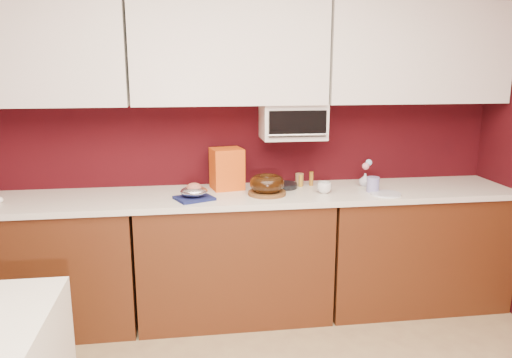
{
  "coord_description": "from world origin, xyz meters",
  "views": [
    {
      "loc": [
        -0.31,
        -1.39,
        1.75
      ],
      "look_at": [
        0.15,
        1.84,
        1.02
      ],
      "focal_mm": 35.0,
      "sensor_mm": 36.0,
      "label": 1
    }
  ],
  "objects": [
    {
      "name": "blue_jar",
      "position": [
        0.97,
        1.85,
        0.95
      ],
      "size": [
        0.11,
        0.11,
        0.1
      ],
      "primitive_type": "cylinder",
      "rotation": [
        0.0,
        0.0,
        0.3
      ],
      "color": "navy",
      "rests_on": "countertop"
    },
    {
      "name": "toaster_oven_door",
      "position": [
        0.45,
        1.94,
        1.38
      ],
      "size": [
        0.4,
        0.02,
        0.18
      ],
      "primitive_type": "cube",
      "color": "black",
      "rests_on": "toaster_oven"
    },
    {
      "name": "bundt_cake",
      "position": [
        0.23,
        1.87,
        0.98
      ],
      "size": [
        0.26,
        0.26,
        0.1
      ],
      "primitive_type": "torus",
      "rotation": [
        0.0,
        0.0,
        -0.08
      ],
      "color": "black",
      "rests_on": "cake_base"
    },
    {
      "name": "countertop",
      "position": [
        0.0,
        1.94,
        0.88
      ],
      "size": [
        4.0,
        0.62,
        0.04
      ],
      "primitive_type": "cube",
      "color": "silver",
      "rests_on": "base_cabinet_center"
    },
    {
      "name": "dark_pan",
      "position": [
        0.38,
        2.05,
        0.92
      ],
      "size": [
        0.2,
        0.2,
        0.04
      ],
      "primitive_type": "cylinder",
      "rotation": [
        0.0,
        0.0,
        -0.02
      ],
      "color": "black",
      "rests_on": "countertop"
    },
    {
      "name": "flower_blue",
      "position": [
        1.01,
        2.05,
        1.07
      ],
      "size": [
        0.05,
        0.05,
        0.05
      ],
      "primitive_type": "sphere",
      "color": "#9CCCF9",
      "rests_on": "flower_vase"
    },
    {
      "name": "toaster_oven_handle",
      "position": [
        0.45,
        1.93,
        1.3
      ],
      "size": [
        0.42,
        0.02,
        0.02
      ],
      "primitive_type": "cylinder",
      "rotation": [
        0.0,
        1.57,
        0.0
      ],
      "color": "silver",
      "rests_on": "toaster_oven"
    },
    {
      "name": "china_plate",
      "position": [
        1.03,
        1.76,
        0.91
      ],
      "size": [
        0.26,
        0.26,
        0.01
      ],
      "primitive_type": "cylinder",
      "rotation": [
        0.0,
        0.0,
        0.29
      ],
      "color": "white",
      "rests_on": "countertop"
    },
    {
      "name": "foil_ham_nest",
      "position": [
        -0.27,
        1.82,
        0.96
      ],
      "size": [
        0.22,
        0.2,
        0.07
      ],
      "primitive_type": "ellipsoid",
      "rotation": [
        0.0,
        0.0,
        -0.3
      ],
      "color": "silver",
      "rests_on": "navy_towel"
    },
    {
      "name": "wall_back",
      "position": [
        0.0,
        2.25,
        1.25
      ],
      "size": [
        4.0,
        0.02,
        2.5
      ],
      "primitive_type": "cube",
      "color": "#35070B",
      "rests_on": "floor"
    },
    {
      "name": "paper_cup",
      "position": [
        0.51,
        2.1,
        0.95
      ],
      "size": [
        0.07,
        0.07,
        0.09
      ],
      "primitive_type": "cylinder",
      "rotation": [
        0.0,
        0.0,
        -0.2
      ],
      "color": "brown",
      "rests_on": "countertop"
    },
    {
      "name": "upper_cabinet_right",
      "position": [
        1.33,
        2.08,
        1.85
      ],
      "size": [
        1.31,
        0.33,
        0.7
      ],
      "primitive_type": "cube",
      "color": "white",
      "rests_on": "wall_back"
    },
    {
      "name": "base_cabinet_right",
      "position": [
        1.33,
        1.94,
        0.43
      ],
      "size": [
        1.31,
        0.58,
        0.86
      ],
      "primitive_type": "cube",
      "color": "#4B230F",
      "rests_on": "floor"
    },
    {
      "name": "navy_towel",
      "position": [
        -0.27,
        1.82,
        0.91
      ],
      "size": [
        0.29,
        0.27,
        0.02
      ],
      "primitive_type": "cube",
      "rotation": [
        0.0,
        0.0,
        0.4
      ],
      "color": "#141A4C",
      "rests_on": "countertop"
    },
    {
      "name": "roasted_ham",
      "position": [
        -0.27,
        1.82,
        0.98
      ],
      "size": [
        0.13,
        0.12,
        0.07
      ],
      "primitive_type": "ellipsoid",
      "rotation": [
        0.0,
        0.0,
        -0.36
      ],
      "color": "#A8634C",
      "rests_on": "foil_ham_nest"
    },
    {
      "name": "flower_vase",
      "position": [
        0.98,
        2.03,
        0.95
      ],
      "size": [
        0.08,
        0.08,
        0.11
      ],
      "primitive_type": "imported",
      "rotation": [
        0.0,
        0.0,
        -0.12
      ],
      "color": "#A9ABBF",
      "rests_on": "countertop"
    },
    {
      "name": "base_cabinet_center",
      "position": [
        0.0,
        1.94,
        0.43
      ],
      "size": [
        1.31,
        0.58,
        0.86
      ],
      "primitive_type": "cube",
      "color": "#4B230F",
      "rests_on": "floor"
    },
    {
      "name": "amber_bottle",
      "position": [
        0.51,
        2.07,
        0.94
      ],
      "size": [
        0.03,
        0.03,
        0.09
      ],
      "primitive_type": "cylinder",
      "rotation": [
        0.0,
        0.0,
        0.01
      ],
      "color": "#9C731C",
      "rests_on": "countertop"
    },
    {
      "name": "upper_cabinet_left",
      "position": [
        -1.33,
        2.08,
        1.85
      ],
      "size": [
        1.31,
        0.33,
        0.7
      ],
      "primitive_type": "cube",
      "color": "white",
      "rests_on": "wall_back"
    },
    {
      "name": "upper_cabinet_center",
      "position": [
        0.0,
        2.08,
        1.85
      ],
      "size": [
        1.31,
        0.33,
        0.7
      ],
      "primitive_type": "cube",
      "color": "white",
      "rests_on": "wall_back"
    },
    {
      "name": "base_cabinet_left",
      "position": [
        -1.33,
        1.94,
        0.43
      ],
      "size": [
        1.31,
        0.58,
        0.86
      ],
      "primitive_type": "cube",
      "color": "#4B230F",
      "rests_on": "floor"
    },
    {
      "name": "flower_pink",
      "position": [
        0.98,
        2.03,
        1.05
      ],
      "size": [
        0.05,
        0.05,
        0.05
      ],
      "primitive_type": "sphere",
      "color": "pink",
      "rests_on": "flower_vase"
    },
    {
      "name": "pandoro_box",
      "position": [
        -0.03,
        2.09,
        1.05
      ],
      "size": [
        0.25,
        0.23,
        0.29
      ],
      "primitive_type": "cube",
      "rotation": [
        0.0,
        0.0,
        0.19
      ],
      "color": "#B3290B",
      "rests_on": "countertop"
    },
    {
      "name": "amber_bottle_tall",
      "position": [
        0.59,
        2.1,
        0.95
      ],
      "size": [
        0.04,
        0.04,
        0.1
      ],
      "primitive_type": "cylinder",
      "rotation": [
        0.0,
        0.0,
        0.29
      ],
      "color": "brown",
      "rests_on": "countertop"
    },
    {
      "name": "coffee_mug",
      "position": [
        0.63,
        1.86,
        0.95
      ],
      "size": [
        0.1,
        0.1,
        0.09
      ],
      "primitive_type": "imported",
      "rotation": [
        0.0,
        0.0,
        0.22
      ],
      "color": "silver",
      "rests_on": "countertop"
    },
    {
      "name": "toaster_oven",
      "position": [
        0.45,
        2.1,
        1.38
      ],
      "size": [
        0.45,
        0.3,
        0.25
      ],
      "primitive_type": "cube",
      "color": "white",
      "rests_on": "upper_cabinet_center"
    },
    {
      "name": "cake_base",
      "position": [
        0.23,
        1.87,
        0.91
      ],
      "size": [
        0.32,
        0.32,
        0.02
      ],
      "primitive_type": "cylinder",
      "rotation": [
        0.0,
        0.0,
        -0.3
      ],
      "color": "brown",
      "rests_on": "countertop"
    }
  ]
}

